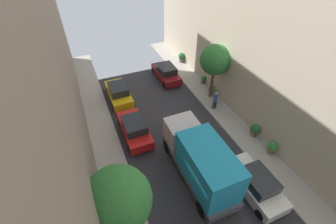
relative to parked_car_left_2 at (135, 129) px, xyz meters
The scene contains 15 objects.
ground 7.22m from the parked_car_left_2, 67.92° to the right, with size 32.00×32.00×0.00m, color #2D2D33.
sidewalk_right 10.20m from the parked_car_left_2, 40.84° to the right, with size 2.00×44.00×0.15m, color #A8A399.
parked_car_left_2 is the anchor object (origin of this frame).
parked_car_left_3 5.12m from the parked_car_left_2, 90.00° to the left, with size 1.78×4.20×1.57m.
parked_car_right_1 9.18m from the parked_car_left_2, 53.97° to the right, with size 1.78×4.20×1.57m.
parked_car_right_2 8.63m from the parked_car_left_2, 51.24° to the left, with size 1.78×4.20×1.57m.
delivery_truck 5.99m from the parked_car_left_2, 62.72° to the right, with size 2.26×6.60×3.38m.
pedestrian 7.35m from the parked_car_left_2, ahead, with size 0.40×0.36×1.72m.
street_tree_0 8.52m from the parked_car_left_2, 109.08° to the right, with size 2.85×2.85×5.57m.
street_tree_1 8.79m from the parked_car_left_2, 14.52° to the left, with size 2.60×2.60×5.08m.
potted_plant_0 8.50m from the parked_car_left_2, 15.32° to the left, with size 0.67×0.67×0.94m.
potted_plant_1 9.55m from the parked_car_left_2, 27.22° to the left, with size 0.51×0.51×0.82m.
potted_plant_2 9.14m from the parked_car_left_2, 23.69° to the right, with size 0.70×0.70×1.04m.
potted_plant_3 12.49m from the parked_car_left_2, 47.87° to the left, with size 0.75×0.75×1.10m.
potted_plant_4 10.06m from the parked_car_left_2, 33.37° to the right, with size 0.69×0.69×1.01m.
Camera 1 is at (-5.22, -5.90, 12.98)m, focal length 24.52 mm.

